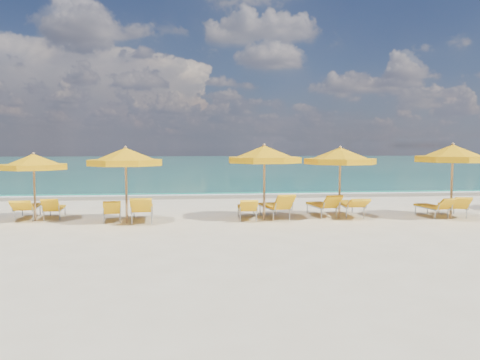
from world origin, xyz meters
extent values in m
plane|color=beige|center=(0.00, 0.00, 0.00)|extent=(120.00, 120.00, 0.00)
cube|color=#14705D|center=(0.00, 48.00, 0.00)|extent=(120.00, 80.00, 0.30)
cube|color=tan|center=(0.00, 7.40, 0.00)|extent=(120.00, 2.60, 0.01)
cube|color=white|center=(0.00, 8.20, 0.00)|extent=(120.00, 1.20, 0.03)
cube|color=white|center=(-6.00, 17.00, 0.00)|extent=(14.00, 0.36, 0.05)
cube|color=white|center=(8.00, 24.00, 0.00)|extent=(18.00, 0.30, 0.05)
cylinder|color=tan|center=(-6.79, 0.54, 1.06)|extent=(0.07, 0.07, 2.12)
cone|color=#FFB10D|center=(-6.79, 0.54, 1.95)|extent=(2.45, 2.45, 0.42)
cylinder|color=#FFB10D|center=(-6.79, 0.54, 1.75)|extent=(2.47, 2.47, 0.17)
sphere|color=tan|center=(-6.79, 0.54, 2.17)|extent=(0.09, 0.09, 0.09)
cylinder|color=tan|center=(-3.76, -0.31, 1.16)|extent=(0.07, 0.07, 2.32)
cone|color=#FFB10D|center=(-3.76, -0.31, 2.13)|extent=(3.05, 3.05, 0.46)
cylinder|color=#FFB10D|center=(-3.76, -0.31, 1.91)|extent=(3.08, 3.08, 0.19)
sphere|color=tan|center=(-3.76, -0.31, 2.37)|extent=(0.10, 0.10, 0.10)
cylinder|color=tan|center=(0.64, -0.04, 1.19)|extent=(0.07, 0.07, 2.39)
cone|color=#FFB10D|center=(0.64, -0.04, 2.20)|extent=(3.24, 3.24, 0.48)
cylinder|color=#FFB10D|center=(0.64, -0.04, 1.96)|extent=(3.27, 3.27, 0.19)
sphere|color=tan|center=(0.64, -0.04, 2.44)|extent=(0.11, 0.11, 0.11)
cylinder|color=tan|center=(3.19, -0.03, 1.16)|extent=(0.07, 0.07, 2.32)
cone|color=#FFB10D|center=(3.19, -0.03, 2.14)|extent=(2.70, 2.70, 0.46)
cylinder|color=#FFB10D|center=(3.19, -0.03, 1.91)|extent=(2.72, 2.72, 0.19)
sphere|color=tan|center=(3.19, -0.03, 2.38)|extent=(0.10, 0.10, 0.10)
cylinder|color=tan|center=(6.89, -0.46, 1.21)|extent=(0.08, 0.08, 2.42)
cone|color=#FFB10D|center=(6.89, -0.46, 2.23)|extent=(2.81, 2.81, 0.48)
cylinder|color=#FFB10D|center=(6.89, -0.46, 1.99)|extent=(2.83, 2.83, 0.19)
sphere|color=tan|center=(6.89, -0.46, 2.47)|extent=(0.11, 0.11, 0.11)
cube|color=#FFB70F|center=(-7.19, 1.05, 0.40)|extent=(0.80, 1.44, 0.08)
cube|color=#FFB70F|center=(-7.06, 0.09, 0.55)|extent=(0.69, 0.69, 0.38)
cube|color=#FFB70F|center=(-6.31, 1.03, 0.34)|extent=(0.64, 1.22, 0.07)
cube|color=#FFB70F|center=(-6.23, 0.25, 0.53)|extent=(0.56, 0.49, 0.44)
cube|color=#FFB70F|center=(-4.31, 0.23, 0.34)|extent=(0.72, 1.25, 0.07)
cube|color=#FFB70F|center=(-4.18, -0.54, 0.54)|extent=(0.59, 0.53, 0.44)
cube|color=#FFB70F|center=(-3.33, 0.16, 0.42)|extent=(0.74, 1.48, 0.09)
cube|color=#FFB70F|center=(-3.26, -0.82, 0.63)|extent=(0.68, 0.63, 0.49)
cube|color=#FFB70F|center=(0.10, 0.26, 0.36)|extent=(0.62, 1.28, 0.08)
cube|color=#FFB70F|center=(0.06, -0.61, 0.54)|extent=(0.59, 0.55, 0.41)
cube|color=#FFB70F|center=(1.03, 0.37, 0.40)|extent=(0.87, 1.47, 0.08)
cube|color=#FFB70F|center=(1.21, -0.52, 0.63)|extent=(0.70, 0.62, 0.52)
cube|color=#FFB70F|center=(2.74, 0.66, 0.37)|extent=(0.78, 1.37, 0.08)
cube|color=#FFB70F|center=(2.88, -0.20, 0.58)|extent=(0.65, 0.59, 0.47)
cube|color=#FFB70F|center=(3.73, 0.58, 0.41)|extent=(0.70, 1.46, 0.09)
cube|color=#FFB70F|center=(3.69, -0.44, 0.56)|extent=(0.67, 0.68, 0.35)
cube|color=#FFB70F|center=(6.47, 0.10, 0.34)|extent=(0.69, 1.25, 0.07)
cube|color=#FFB70F|center=(6.58, -0.69, 0.52)|extent=(0.59, 0.54, 0.41)
cube|color=#FFB70F|center=(7.25, 0.12, 0.36)|extent=(0.77, 1.31, 0.08)
cube|color=#FFB70F|center=(7.09, -0.70, 0.55)|extent=(0.63, 0.59, 0.43)
camera|label=1|loc=(-1.74, -15.13, 2.43)|focal=35.00mm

